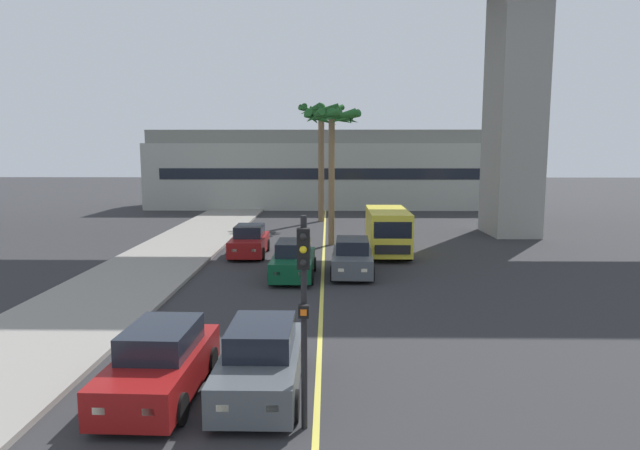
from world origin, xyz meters
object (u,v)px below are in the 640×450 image
at_px(car_queue_fifth, 352,258).
at_px(car_queue_second, 261,361).
at_px(delivery_van, 387,230).
at_px(palm_tree_near_median, 332,129).
at_px(car_queue_third, 161,364).
at_px(car_queue_fourth, 293,261).
at_px(traffic_light_median_near, 304,294).
at_px(car_queue_front, 249,242).
at_px(palm_tree_mid_median, 322,129).

bearing_deg(car_queue_fifth, car_queue_second, -102.10).
height_order(delivery_van, palm_tree_near_median, palm_tree_near_median).
bearing_deg(car_queue_fifth, car_queue_third, -111.54).
xyz_separation_m(car_queue_fourth, traffic_light_median_near, (1.02, -12.93, 1.99)).
height_order(car_queue_third, car_queue_fifth, same).
distance_m(car_queue_front, palm_tree_mid_median, 15.71).
distance_m(car_queue_second, car_queue_third, 2.22).
distance_m(car_queue_front, car_queue_third, 16.42).
distance_m(car_queue_front, car_queue_fifth, 6.72).
height_order(car_queue_second, palm_tree_mid_median, palm_tree_mid_median).
bearing_deg(palm_tree_near_median, traffic_light_median_near, -91.76).
bearing_deg(car_queue_front, delivery_van, 2.18).
relative_size(delivery_van, palm_tree_mid_median, 0.59).
xyz_separation_m(car_queue_third, palm_tree_near_median, (3.90, 19.66, 5.85)).
relative_size(car_queue_fourth, traffic_light_median_near, 0.98).
height_order(car_queue_front, car_queue_fifth, same).
bearing_deg(car_queue_fourth, car_queue_second, -90.07).
bearing_deg(car_queue_fifth, palm_tree_mid_median, 94.88).
relative_size(car_queue_front, palm_tree_near_median, 0.53).
relative_size(car_queue_third, car_queue_fourth, 1.01).
height_order(car_queue_third, delivery_van, delivery_van).
height_order(car_queue_front, car_queue_fourth, same).
relative_size(car_queue_fourth, palm_tree_near_median, 0.53).
xyz_separation_m(car_queue_fourth, palm_tree_mid_median, (0.99, 18.92, 6.32)).
bearing_deg(car_queue_fourth, palm_tree_near_median, 78.53).
bearing_deg(car_queue_fourth, traffic_light_median_near, -85.49).
distance_m(car_queue_third, car_queue_fourth, 11.63).
bearing_deg(car_queue_second, delivery_van, 74.49).
bearing_deg(traffic_light_median_near, car_queue_second, 121.76).
relative_size(car_queue_second, car_queue_third, 0.99).
xyz_separation_m(car_queue_second, palm_tree_mid_median, (1.00, 30.18, 6.32)).
distance_m(car_queue_fifth, palm_tree_near_median, 9.60).
relative_size(car_queue_third, palm_tree_near_median, 0.53).
xyz_separation_m(traffic_light_median_near, palm_tree_near_median, (0.65, 21.17, 3.86)).
height_order(traffic_light_median_near, palm_tree_near_median, palm_tree_near_median).
bearing_deg(delivery_van, car_queue_third, -112.17).
distance_m(car_queue_fourth, palm_tree_near_median, 10.24).
bearing_deg(palm_tree_near_median, palm_tree_mid_median, 93.67).
bearing_deg(palm_tree_mid_median, car_queue_front, -104.44).
bearing_deg(car_queue_second, car_queue_fifth, 77.90).
distance_m(car_queue_front, palm_tree_near_median, 7.94).
relative_size(car_queue_third, palm_tree_mid_median, 0.47).
bearing_deg(car_queue_third, palm_tree_near_median, 78.78).
distance_m(car_queue_front, traffic_light_median_near, 18.39).
xyz_separation_m(car_queue_third, palm_tree_mid_median, (3.21, 30.34, 6.32)).
bearing_deg(delivery_van, palm_tree_near_median, 134.33).
height_order(car_queue_third, palm_tree_mid_median, palm_tree_mid_median).
bearing_deg(car_queue_second, palm_tree_mid_median, 88.10).
relative_size(car_queue_front, car_queue_fourth, 1.00).
bearing_deg(traffic_light_median_near, delivery_van, 78.95).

